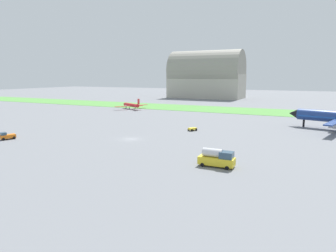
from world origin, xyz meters
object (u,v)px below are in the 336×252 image
object	(u,v)px
baggage_cart_near_gate	(192,129)
airplane_taxiing_turboprop	(132,105)
pushback_tug_midfield	(7,136)
fuel_truck_by_runway	(217,158)

from	to	relation	value
baggage_cart_near_gate	airplane_taxiing_turboprop	bearing A→B (deg)	79.09
airplane_taxiing_turboprop	pushback_tug_midfield	distance (m)	75.76
airplane_taxiing_turboprop	pushback_tug_midfield	size ratio (longest dim) A/B	4.26
pushback_tug_midfield	fuel_truck_by_runway	xyz separation A→B (m)	(55.90, 0.92, 0.67)
airplane_taxiing_turboprop	baggage_cart_near_gate	distance (m)	64.70
airplane_taxiing_turboprop	fuel_truck_by_runway	bearing A→B (deg)	157.23
airplane_taxiing_turboprop	baggage_cart_near_gate	xyz separation A→B (m)	(48.91, -42.32, -1.45)
baggage_cart_near_gate	fuel_truck_by_runway	xyz separation A→B (m)	(17.21, -31.81, 1.01)
airplane_taxiing_turboprop	baggage_cart_near_gate	world-z (taller)	airplane_taxiing_turboprop
airplane_taxiing_turboprop	fuel_truck_by_runway	xyz separation A→B (m)	(66.12, -74.14, -0.44)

